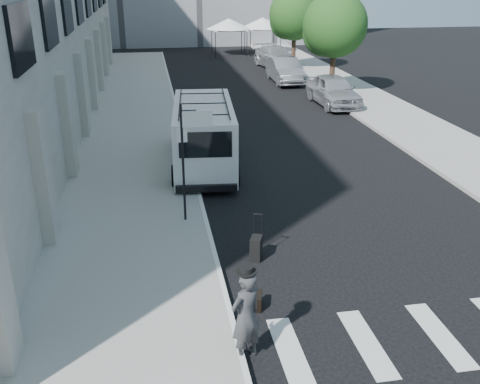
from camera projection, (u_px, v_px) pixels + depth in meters
name	position (u px, v px, depth m)	size (l,w,h in m)	color
ground	(298.00, 271.00, 13.47)	(120.00, 120.00, 0.00)	black
sidewalk_left	(134.00, 118.00, 27.37)	(4.50, 48.00, 0.15)	gray
sidewalk_right	(352.00, 93.00, 33.08)	(4.00, 56.00, 0.15)	gray
sign_pole	(190.00, 138.00, 15.02)	(1.03, 0.07, 3.50)	black
tree_near	(332.00, 27.00, 31.51)	(3.80, 3.83, 6.03)	black
tree_far	(293.00, 16.00, 39.71)	(3.80, 3.83, 6.03)	black
tent_left	(229.00, 24.00, 47.71)	(4.00, 4.00, 3.20)	black
tent_right	(263.00, 23.00, 48.66)	(4.00, 4.00, 3.20)	black
businessman	(246.00, 316.00, 10.08)	(0.70, 0.46, 1.92)	#343537
briefcase	(259.00, 301.00, 11.93)	(0.12, 0.44, 0.34)	black
suitcase	(256.00, 248.00, 13.91)	(0.41, 0.51, 1.22)	black
cargo_van	(204.00, 134.00, 20.29)	(2.74, 6.72, 2.46)	silver
parked_car_a	(333.00, 90.00, 29.99)	(2.00, 4.98, 1.70)	#989A9F
parked_car_b	(285.00, 70.00, 36.27)	(1.73, 4.96, 1.64)	slate
parked_car_c	(276.00, 57.00, 41.82)	(2.30, 5.66, 1.64)	#9C9EA3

